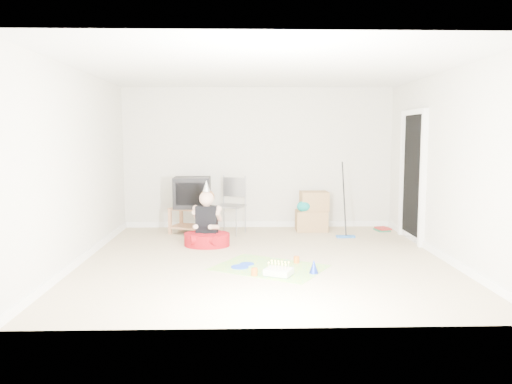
{
  "coord_description": "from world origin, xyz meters",
  "views": [
    {
      "loc": [
        -0.3,
        -6.79,
        1.72
      ],
      "look_at": [
        -0.1,
        0.4,
        0.9
      ],
      "focal_mm": 35.0,
      "sensor_mm": 36.0,
      "label": 1
    }
  ],
  "objects_px": {
    "folding_chair": "(230,206)",
    "birthday_cake": "(279,272)",
    "crt_tv": "(192,192)",
    "tv_stand": "(193,218)",
    "seated_woman": "(207,231)",
    "cardboard_boxes": "(312,212)"
  },
  "relations": [
    {
      "from": "crt_tv",
      "to": "folding_chair",
      "type": "xyz_separation_m",
      "value": [
        0.66,
        -0.04,
        -0.23
      ]
    },
    {
      "from": "tv_stand",
      "to": "seated_woman",
      "type": "distance_m",
      "value": 1.03
    },
    {
      "from": "folding_chair",
      "to": "birthday_cake",
      "type": "height_order",
      "value": "folding_chair"
    },
    {
      "from": "folding_chair",
      "to": "birthday_cake",
      "type": "xyz_separation_m",
      "value": [
        0.66,
        -2.66,
        -0.45
      ]
    },
    {
      "from": "cardboard_boxes",
      "to": "birthday_cake",
      "type": "relative_size",
      "value": 1.8
    },
    {
      "from": "tv_stand",
      "to": "birthday_cake",
      "type": "xyz_separation_m",
      "value": [
        1.32,
        -2.7,
        -0.23
      ]
    },
    {
      "from": "crt_tv",
      "to": "birthday_cake",
      "type": "xyz_separation_m",
      "value": [
        1.32,
        -2.7,
        -0.68
      ]
    },
    {
      "from": "folding_chair",
      "to": "cardboard_boxes",
      "type": "height_order",
      "value": "folding_chair"
    },
    {
      "from": "crt_tv",
      "to": "seated_woman",
      "type": "bearing_deg",
      "value": -72.1
    },
    {
      "from": "seated_woman",
      "to": "birthday_cake",
      "type": "height_order",
      "value": "seated_woman"
    },
    {
      "from": "folding_chair",
      "to": "cardboard_boxes",
      "type": "xyz_separation_m",
      "value": [
        1.48,
        0.25,
        -0.15
      ]
    },
    {
      "from": "seated_woman",
      "to": "cardboard_boxes",
      "type": "bearing_deg",
      "value": 33.4
    },
    {
      "from": "crt_tv",
      "to": "seated_woman",
      "type": "height_order",
      "value": "seated_woman"
    },
    {
      "from": "crt_tv",
      "to": "birthday_cake",
      "type": "height_order",
      "value": "crt_tv"
    },
    {
      "from": "birthday_cake",
      "to": "seated_woman",
      "type": "bearing_deg",
      "value": 120.16
    },
    {
      "from": "birthday_cake",
      "to": "crt_tv",
      "type": "bearing_deg",
      "value": 116.01
    },
    {
      "from": "tv_stand",
      "to": "seated_woman",
      "type": "height_order",
      "value": "seated_woman"
    },
    {
      "from": "cardboard_boxes",
      "to": "seated_woman",
      "type": "xyz_separation_m",
      "value": [
        -1.82,
        -1.2,
        -0.12
      ]
    },
    {
      "from": "seated_woman",
      "to": "birthday_cake",
      "type": "relative_size",
      "value": 2.6
    },
    {
      "from": "cardboard_boxes",
      "to": "birthday_cake",
      "type": "bearing_deg",
      "value": -105.66
    },
    {
      "from": "tv_stand",
      "to": "crt_tv",
      "type": "height_order",
      "value": "crt_tv"
    },
    {
      "from": "tv_stand",
      "to": "folding_chair",
      "type": "height_order",
      "value": "folding_chair"
    }
  ]
}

